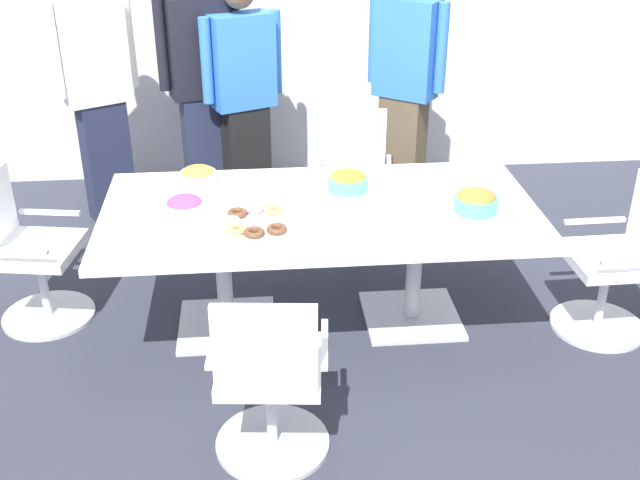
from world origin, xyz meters
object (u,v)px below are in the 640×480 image
at_px(office_chair_1, 353,185).
at_px(snack_bowl_candy_mix, 185,206).
at_px(person_standing_3, 405,84).
at_px(snack_bowl_chips_orange, 348,180).
at_px(snack_bowl_chips_yellow, 198,175).
at_px(donut_platter, 257,221).
at_px(office_chair_3, 269,383).
at_px(napkin_pile, 366,225).
at_px(office_chair_2, 29,257).
at_px(snack_bowl_pretzels, 476,201).
at_px(conference_table, 320,228).
at_px(plate_stack, 422,177).
at_px(person_standing_1, 202,83).
at_px(office_chair_0, 617,267).
at_px(person_standing_0, 98,89).
at_px(person_standing_2, 244,96).

relative_size(office_chair_1, snack_bowl_candy_mix, 4.25).
relative_size(office_chair_1, person_standing_3, 0.49).
height_order(person_standing_3, snack_bowl_chips_orange, person_standing_3).
bearing_deg(snack_bowl_chips_yellow, donut_platter, -60.34).
distance_m(office_chair_3, napkin_pile, 1.00).
distance_m(office_chair_2, snack_bowl_pretzels, 2.57).
relative_size(conference_table, napkin_pile, 12.20).
bearing_deg(plate_stack, person_standing_3, 84.14).
xyz_separation_m(conference_table, snack_bowl_chips_yellow, (-0.68, 0.41, 0.17)).
bearing_deg(person_standing_1, snack_bowl_chips_orange, 106.05).
height_order(office_chair_3, person_standing_3, person_standing_3).
distance_m(office_chair_1, person_standing_1, 1.33).
relative_size(snack_bowl_chips_yellow, plate_stack, 1.09).
bearing_deg(person_standing_1, napkin_pile, 98.98).
bearing_deg(snack_bowl_chips_yellow, office_chair_0, -14.59).
relative_size(person_standing_3, plate_stack, 9.52).
bearing_deg(snack_bowl_pretzels, plate_stack, 115.57).
relative_size(snack_bowl_candy_mix, napkin_pile, 1.09).
bearing_deg(office_chair_2, conference_table, 92.33).
bearing_deg(snack_bowl_candy_mix, plate_stack, 14.02).
bearing_deg(person_standing_0, person_standing_1, 158.44).
relative_size(conference_table, snack_bowl_pretzels, 9.87).
bearing_deg(person_standing_3, snack_bowl_chips_yellow, 76.09).
xyz_separation_m(person_standing_3, snack_bowl_chips_orange, (-0.59, -1.37, -0.16)).
bearing_deg(person_standing_3, napkin_pile, 110.40).
height_order(snack_bowl_chips_orange, napkin_pile, snack_bowl_chips_orange).
bearing_deg(donut_platter, person_standing_0, 121.23).
height_order(person_standing_1, plate_stack, person_standing_1).
relative_size(office_chair_3, person_standing_2, 0.52).
bearing_deg(snack_bowl_chips_orange, conference_table, -127.83).
xyz_separation_m(conference_table, office_chair_1, (0.33, 1.08, -0.22)).
relative_size(person_standing_0, person_standing_3, 1.02).
bearing_deg(person_standing_0, snack_bowl_chips_orange, 111.02).
height_order(person_standing_2, donut_platter, person_standing_2).
height_order(person_standing_2, person_standing_3, person_standing_3).
distance_m(person_standing_1, person_standing_3, 1.48).
xyz_separation_m(conference_table, person_standing_1, (-0.70, 1.70, 0.36)).
xyz_separation_m(office_chair_0, plate_stack, (-1.04, 0.52, 0.37)).
distance_m(person_standing_0, plate_stack, 2.44).
height_order(person_standing_0, person_standing_1, person_standing_0).
distance_m(snack_bowl_candy_mix, plate_stack, 1.41).
bearing_deg(office_chair_2, plate_stack, 102.20).
relative_size(office_chair_0, office_chair_1, 1.00).
bearing_deg(napkin_pile, office_chair_3, -124.92).
height_order(person_standing_3, snack_bowl_candy_mix, person_standing_3).
height_order(office_chair_0, napkin_pile, office_chair_0).
relative_size(conference_table, office_chair_1, 2.64).
bearing_deg(person_standing_0, donut_platter, 92.57).
bearing_deg(snack_bowl_pretzels, person_standing_3, 92.45).
distance_m(office_chair_1, office_chair_2, 2.18).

